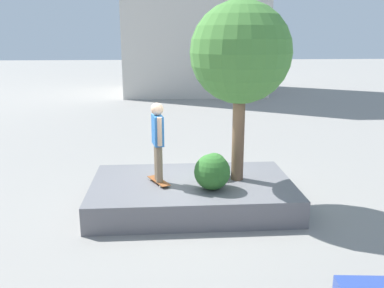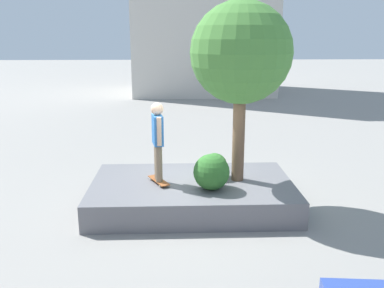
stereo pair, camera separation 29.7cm
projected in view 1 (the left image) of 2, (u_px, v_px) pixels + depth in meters
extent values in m
plane|color=gray|center=(198.00, 203.00, 9.77)|extent=(120.00, 120.00, 0.00)
cube|color=slate|center=(192.00, 193.00, 9.54)|extent=(4.63, 2.80, 0.59)
cylinder|color=brown|center=(238.00, 132.00, 9.33)|extent=(0.28, 0.28, 2.30)
sphere|color=#4C8C3D|center=(241.00, 53.00, 8.88)|extent=(2.23, 2.23, 2.23)
sphere|color=#2D6628|center=(214.00, 165.00, 9.70)|extent=(0.59, 0.59, 0.59)
sphere|color=#2D6628|center=(212.00, 172.00, 8.91)|extent=(0.80, 0.80, 0.80)
cube|color=brown|center=(159.00, 181.00, 9.33)|extent=(0.55, 0.81, 0.02)
sphere|color=beige|center=(167.00, 185.00, 9.17)|extent=(0.06, 0.06, 0.06)
sphere|color=beige|center=(161.00, 186.00, 9.09)|extent=(0.06, 0.06, 0.06)
sphere|color=beige|center=(157.00, 178.00, 9.59)|extent=(0.06, 0.06, 0.06)
sphere|color=beige|center=(151.00, 180.00, 9.51)|extent=(0.06, 0.06, 0.06)
cylinder|color=#847056|center=(158.00, 161.00, 9.31)|extent=(0.15, 0.15, 0.85)
cylinder|color=#847056|center=(159.00, 164.00, 9.12)|extent=(0.15, 0.15, 0.85)
cube|color=#2D6BB2|center=(158.00, 130.00, 9.03)|extent=(0.29, 0.51, 0.66)
cylinder|color=#D8AD8C|center=(156.00, 127.00, 9.26)|extent=(0.10, 0.10, 0.63)
cylinder|color=#D8AD8C|center=(160.00, 132.00, 8.79)|extent=(0.10, 0.10, 0.63)
sphere|color=#D8AD8C|center=(157.00, 109.00, 8.90)|extent=(0.28, 0.28, 0.28)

